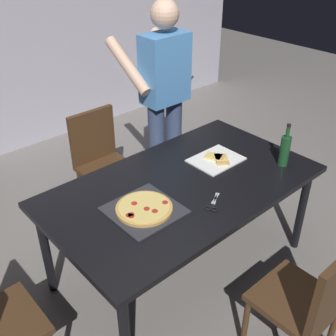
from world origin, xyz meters
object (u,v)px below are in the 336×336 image
object	(u,v)px
wine_bottle	(285,150)
dining_table	(183,191)
chair_near_camera	(312,299)
pepperoni_pizza_on_tray	(144,209)
chair_far_side	(101,157)
person_serving_pizza	(164,95)
kitchen_scissors	(213,205)

from	to	relation	value
wine_bottle	dining_table	bearing A→B (deg)	156.91
chair_near_camera	pepperoni_pizza_on_tray	bearing A→B (deg)	111.74
dining_table	chair_far_side	distance (m)	1.02
person_serving_pizza	kitchen_scissors	size ratio (longest dim) A/B	9.02
chair_far_side	person_serving_pizza	bearing A→B (deg)	-22.94
chair_near_camera	person_serving_pizza	size ratio (longest dim) A/B	0.51
chair_near_camera	chair_far_side	size ratio (longest dim) A/B	1.00
kitchen_scissors	wine_bottle	bearing A→B (deg)	0.15
chair_far_side	pepperoni_pizza_on_tray	world-z (taller)	chair_far_side
wine_bottle	pepperoni_pizza_on_tray	bearing A→B (deg)	167.61
chair_near_camera	kitchen_scissors	bearing A→B (deg)	92.68
chair_far_side	kitchen_scissors	bearing A→B (deg)	-91.46
chair_near_camera	wine_bottle	size ratio (longest dim) A/B	2.85
person_serving_pizza	kitchen_scissors	bearing A→B (deg)	-117.03
person_serving_pizza	kitchen_scissors	world-z (taller)	person_serving_pizza
dining_table	chair_near_camera	world-z (taller)	chair_near_camera
dining_table	chair_near_camera	size ratio (longest dim) A/B	2.02
chair_near_camera	person_serving_pizza	world-z (taller)	person_serving_pizza
person_serving_pizza	pepperoni_pizza_on_tray	xyz separation A→B (m)	(-0.90, -0.85, -0.23)
wine_bottle	kitchen_scissors	bearing A→B (deg)	-179.85
kitchen_scissors	pepperoni_pizza_on_tray	bearing A→B (deg)	145.46
pepperoni_pizza_on_tray	wine_bottle	distance (m)	1.10
chair_far_side	wine_bottle	world-z (taller)	wine_bottle
chair_near_camera	person_serving_pizza	xyz separation A→B (m)	(0.52, 1.80, 0.49)
chair_near_camera	kitchen_scissors	xyz separation A→B (m)	(-0.03, 0.71, 0.24)
chair_far_side	pepperoni_pizza_on_tray	xyz separation A→B (m)	(-0.38, -1.07, 0.25)
chair_far_side	wine_bottle	distance (m)	1.52
dining_table	kitchen_scissors	distance (m)	0.31
chair_far_side	person_serving_pizza	xyz separation A→B (m)	(0.52, -0.22, 0.49)
dining_table	pepperoni_pizza_on_tray	size ratio (longest dim) A/B	4.52
person_serving_pizza	chair_near_camera	bearing A→B (deg)	-106.16
chair_near_camera	wine_bottle	xyz separation A→B (m)	(0.69, 0.71, 0.36)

